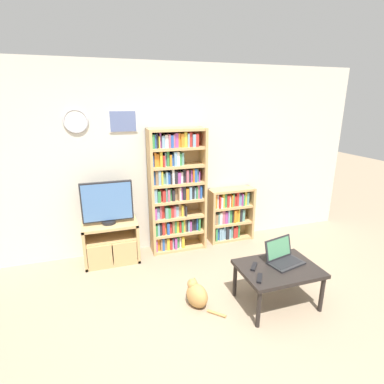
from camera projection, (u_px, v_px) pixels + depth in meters
The scene contains 11 objects.
ground_plane at pixel (229, 350), 2.63m from camera, with size 18.00×18.00×0.00m, color gray.
wall_back at pixel (167, 160), 4.24m from camera, with size 5.96×0.09×2.60m.
tv_stand at pixel (111, 242), 4.03m from camera, with size 0.71×0.43×0.55m.
television at pixel (107, 203), 3.86m from camera, with size 0.65×0.18×0.57m.
bookshelf_tall at pixel (175, 191), 4.22m from camera, with size 0.79×0.30×1.76m.
bookshelf_short at pixel (229, 214), 4.64m from camera, with size 0.70×0.24×0.83m.
coffee_table at pixel (278, 271), 3.14m from camera, with size 0.82×0.60×0.44m.
laptop at pixel (283, 257), 3.21m from camera, with size 0.42×0.35×0.25m.
remote_near_laptop at pixel (254, 266), 3.12m from camera, with size 0.14×0.15×0.02m.
remote_far_from_laptop at pixel (260, 278), 2.91m from camera, with size 0.13×0.16×0.02m.
cat at pixel (196, 294), 3.17m from camera, with size 0.37×0.44×0.30m.
Camera 1 is at (-0.96, -1.91, 2.10)m, focal length 28.00 mm.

